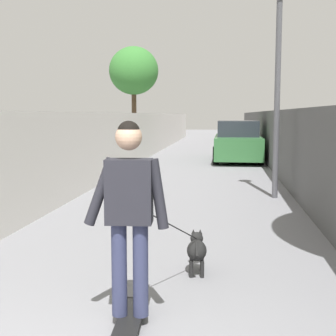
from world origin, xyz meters
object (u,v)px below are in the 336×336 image
lamp_post (278,52)px  person_skateboarder (129,204)px  tree_left_mid (134,71)px  skateboard (130,317)px  car_near (237,142)px  dog (197,249)px

lamp_post → person_skateboarder: 6.96m
tree_left_mid → person_skateboarder: tree_left_mid is taller
tree_left_mid → skateboard: size_ratio=5.86×
lamp_post → car_near: 8.41m
tree_left_mid → lamp_post: bearing=-154.3°
dog → car_near: 13.11m
tree_left_mid → skateboard: tree_left_mid is taller
dog → car_near: size_ratio=0.38×
lamp_post → skateboard: lamp_post is taller
skateboard → lamp_post: bearing=-16.1°
skateboard → person_skateboarder: person_skateboarder is taller
skateboard → person_skateboarder: 0.98m
tree_left_mid → skateboard: (-17.03, -3.27, -3.60)m
person_skateboarder → dog: 1.65m
tree_left_mid → lamp_post: (-10.62, -5.12, -0.61)m
tree_left_mid → car_near: (-2.56, -4.52, -2.95)m
dog → car_near: (13.08, -0.77, 0.44)m
skateboard → car_near: (14.46, -1.25, 0.65)m
lamp_post → car_near: lamp_post is taller
person_skateboarder → dog: (1.38, -0.48, -0.77)m
skateboard → car_near: size_ratio=0.18×
tree_left_mid → person_skateboarder: bearing=-169.1°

